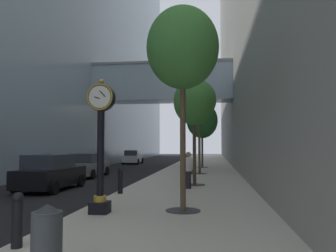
# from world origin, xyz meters

# --- Properties ---
(ground_plane) EXTENTS (110.00, 110.00, 0.00)m
(ground_plane) POSITION_xyz_m (0.00, 27.00, 0.00)
(ground_plane) COLOR black
(ground_plane) RESTS_ON ground
(sidewalk_right) EXTENTS (6.14, 80.00, 0.14)m
(sidewalk_right) POSITION_xyz_m (3.07, 30.00, 0.07)
(sidewalk_right) COLOR beige
(sidewalk_right) RESTS_ON ground
(street_clock) EXTENTS (0.84, 0.55, 4.09)m
(street_clock) POSITION_xyz_m (0.83, 6.84, 2.38)
(street_clock) COLOR black
(street_clock) RESTS_ON sidewalk_right
(bollard_nearest) EXTENTS (0.23, 0.23, 1.10)m
(bollard_nearest) POSITION_xyz_m (0.31, 3.31, 0.72)
(bollard_nearest) COLOR black
(bollard_nearest) RESTS_ON sidewalk_right
(bollard_third) EXTENTS (0.23, 0.23, 1.10)m
(bollard_third) POSITION_xyz_m (0.31, 8.44, 0.72)
(bollard_third) COLOR black
(bollard_third) RESTS_ON sidewalk_right
(bollard_fourth) EXTENTS (0.23, 0.23, 1.10)m
(bollard_fourth) POSITION_xyz_m (0.31, 11.00, 0.72)
(bollard_fourth) COLOR black
(bollard_fourth) RESTS_ON sidewalk_right
(street_tree_near) EXTENTS (2.33, 2.33, 6.53)m
(street_tree_near) POSITION_xyz_m (3.29, 7.54, 5.29)
(street_tree_near) COLOR #333335
(street_tree_near) RESTS_ON sidewalk_right
(street_tree_mid_near) EXTENTS (2.17, 2.17, 5.59)m
(street_tree_mid_near) POSITION_xyz_m (3.29, 14.52, 4.45)
(street_tree_mid_near) COLOR #333335
(street_tree_mid_near) RESTS_ON sidewalk_right
(street_tree_mid_far) EXTENTS (2.48, 2.48, 6.79)m
(street_tree_mid_far) POSITION_xyz_m (3.29, 21.50, 5.47)
(street_tree_mid_far) COLOR #333335
(street_tree_mid_far) RESTS_ON sidewalk_right
(street_tree_far) EXTENTS (2.89, 2.89, 6.03)m
(street_tree_far) POSITION_xyz_m (3.29, 28.48, 4.49)
(street_tree_far) COLOR #333335
(street_tree_far) RESTS_ON sidewalk_right
(trash_bin) EXTENTS (0.53, 0.53, 1.05)m
(trash_bin) POSITION_xyz_m (1.41, 2.39, 0.68)
(trash_bin) COLOR #383D42
(trash_bin) RESTS_ON sidewalk_right
(pedestrian_walking) EXTENTS (0.48, 0.52, 1.73)m
(pedestrian_walking) POSITION_xyz_m (3.09, 13.04, 1.06)
(pedestrian_walking) COLOR #23232D
(pedestrian_walking) RESTS_ON sidewalk_right
(car_grey_near) EXTENTS (2.09, 4.30, 1.63)m
(car_grey_near) POSITION_xyz_m (-4.40, 19.42, 0.79)
(car_grey_near) COLOR slate
(car_grey_near) RESTS_ON ground
(car_white_mid) EXTENTS (2.06, 4.07, 1.61)m
(car_white_mid) POSITION_xyz_m (-5.10, 36.05, 0.78)
(car_white_mid) COLOR silver
(car_white_mid) RESTS_ON ground
(car_black_far) EXTENTS (2.14, 4.36, 1.74)m
(car_black_far) POSITION_xyz_m (-3.65, 12.63, 0.84)
(car_black_far) COLOR black
(car_black_far) RESTS_ON ground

